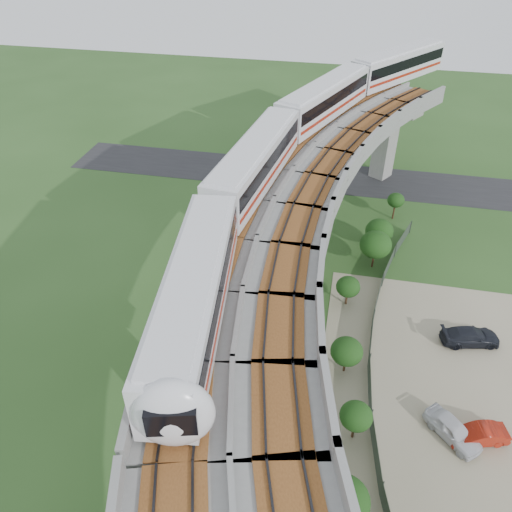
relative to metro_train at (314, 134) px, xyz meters
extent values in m
plane|color=#28491D|center=(-1.97, -13.82, -12.31)|extent=(160.00, 160.00, 0.00)
cube|color=gray|center=(12.03, -15.82, -12.29)|extent=(18.00, 26.00, 0.04)
cube|color=#232326|center=(-1.97, 16.18, -12.29)|extent=(60.00, 8.00, 0.03)
cube|color=#99968E|center=(7.15, 17.98, -8.11)|extent=(2.86, 2.93, 8.40)
cube|color=#99968E|center=(7.15, 17.98, -3.31)|extent=(7.21, 5.74, 1.20)
cube|color=#99968E|center=(-1.06, -3.40, -8.11)|extent=(2.35, 2.51, 8.40)
cube|color=#99968E|center=(-1.06, -3.40, -3.31)|extent=(7.31, 3.58, 1.20)
cube|color=#99968E|center=(-1.06, -24.24, -8.11)|extent=(2.35, 2.51, 8.40)
cube|color=#99968E|center=(-1.06, -24.24, -3.31)|extent=(7.31, 3.58, 1.20)
cube|color=gray|center=(4.22, 12.72, -2.31)|extent=(16.42, 20.91, 0.80)
cube|color=gray|center=(0.36, 14.62, -1.41)|extent=(8.66, 17.08, 1.00)
cube|color=gray|center=(8.07, 10.82, -1.41)|extent=(8.66, 17.08, 1.00)
cube|color=brown|center=(2.25, 13.69, -1.85)|extent=(10.68, 18.08, 0.12)
cube|color=black|center=(2.25, 13.69, -1.73)|extent=(9.69, 17.59, 0.12)
cube|color=brown|center=(6.19, 11.75, -1.85)|extent=(10.68, 18.08, 0.12)
cube|color=black|center=(6.19, 11.75, -1.73)|extent=(9.69, 17.59, 0.12)
cube|color=gray|center=(-1.27, -4.69, -2.31)|extent=(11.77, 20.03, 0.80)
cube|color=gray|center=(-5.52, -4.04, -1.41)|extent=(3.22, 18.71, 1.00)
cube|color=gray|center=(2.98, -5.34, -1.41)|extent=(3.22, 18.71, 1.00)
cube|color=brown|center=(-3.45, -4.36, -1.85)|extent=(5.44, 19.05, 0.12)
cube|color=black|center=(-3.45, -4.36, -1.73)|extent=(4.35, 18.88, 0.12)
cube|color=brown|center=(0.90, -5.02, -1.85)|extent=(5.44, 19.05, 0.12)
cube|color=black|center=(0.90, -5.02, -1.73)|extent=(4.35, 18.88, 0.12)
cube|color=gray|center=(-1.27, -22.94, -2.31)|extent=(11.77, 20.03, 0.80)
cube|color=gray|center=(-5.52, -23.60, -1.41)|extent=(3.22, 18.71, 1.00)
cube|color=gray|center=(2.98, -22.29, -1.41)|extent=(3.22, 18.71, 1.00)
cube|color=brown|center=(-3.45, -23.28, -1.85)|extent=(5.44, 19.05, 0.12)
cube|color=black|center=(-3.45, -23.28, -1.73)|extent=(4.35, 18.88, 0.12)
cube|color=brown|center=(0.90, -22.61, -1.85)|extent=(5.44, 19.05, 0.12)
cube|color=black|center=(0.90, -22.61, -1.73)|extent=(4.35, 18.88, 0.12)
cube|color=silver|center=(-3.65, -21.84, -0.07)|extent=(4.61, 15.22, 3.20)
cube|color=silver|center=(-3.65, -21.84, 1.63)|extent=(3.98, 14.41, 0.22)
cube|color=black|center=(-3.65, -21.84, 0.38)|extent=(4.59, 14.64, 1.15)
cube|color=#9F220F|center=(-3.65, -21.84, -0.82)|extent=(4.59, 14.64, 0.30)
cube|color=black|center=(-3.65, -21.84, -1.53)|extent=(3.53, 12.89, 0.28)
cube|color=silver|center=(-3.71, -6.28, -0.07)|extent=(4.50, 15.22, 3.20)
cube|color=silver|center=(-3.71, -6.28, 1.63)|extent=(3.87, 14.41, 0.22)
cube|color=black|center=(-3.71, -6.28, 0.38)|extent=(4.49, 14.63, 1.15)
cube|color=#9F220F|center=(-3.71, -6.28, -0.82)|extent=(4.49, 14.63, 0.30)
cube|color=black|center=(-3.71, -6.28, -1.53)|extent=(3.43, 12.89, 0.28)
cube|color=silver|center=(0.09, 8.81, -0.07)|extent=(7.97, 14.95, 3.20)
cube|color=silver|center=(0.09, 8.81, 1.63)|extent=(7.20, 14.06, 0.22)
cube|color=black|center=(0.09, 8.81, 0.38)|extent=(7.81, 14.42, 1.15)
cube|color=#9F220F|center=(0.09, 8.81, -0.82)|extent=(7.81, 14.42, 0.30)
cube|color=black|center=(0.09, 8.81, -1.53)|extent=(6.41, 12.57, 0.28)
cube|color=silver|center=(7.52, 22.48, -0.07)|extent=(10.95, 13.76, 3.20)
cube|color=silver|center=(7.52, 22.48, 1.63)|extent=(10.07, 12.83, 0.22)
cube|color=black|center=(7.52, 22.48, 0.38)|extent=(10.64, 13.30, 1.15)
cube|color=#9F220F|center=(7.52, 22.48, -0.82)|extent=(10.64, 13.30, 0.30)
cube|color=black|center=(7.52, 22.48, -1.53)|extent=(8.98, 11.46, 0.28)
ellipsoid|color=silver|center=(-2.30, -28.96, 0.08)|extent=(3.67, 2.58, 3.64)
cylinder|color=#2D382D|center=(10.28, 5.47, -11.56)|extent=(0.08, 0.08, 1.50)
cube|color=#2D382D|center=(9.41, 3.16, -11.56)|extent=(1.69, 4.77, 1.40)
cylinder|color=#2D382D|center=(8.65, 0.81, -11.56)|extent=(0.08, 0.08, 1.50)
cube|color=#2D382D|center=(8.01, -1.58, -11.56)|extent=(1.23, 4.91, 1.40)
cylinder|color=#2D382D|center=(7.48, -3.99, -11.56)|extent=(0.08, 0.08, 1.50)
cube|color=#2D382D|center=(7.06, -6.43, -11.56)|extent=(0.75, 4.99, 1.40)
cylinder|color=#2D382D|center=(6.77, -8.88, -11.56)|extent=(0.08, 0.08, 1.50)
cube|color=#2D382D|center=(6.59, -11.35, -11.56)|extent=(0.27, 5.04, 1.40)
cylinder|color=#2D382D|center=(6.53, -13.82, -11.56)|extent=(0.08, 0.08, 1.50)
cube|color=#2D382D|center=(6.59, -16.29, -11.56)|extent=(0.27, 5.04, 1.40)
cylinder|color=#2D382D|center=(6.77, -18.75, -11.56)|extent=(0.08, 0.08, 1.50)
cube|color=#2D382D|center=(7.06, -21.21, -11.56)|extent=(0.75, 4.99, 1.40)
cylinder|color=#2D382D|center=(7.48, -23.64, -11.56)|extent=(0.08, 0.08, 1.50)
cylinder|color=#382314|center=(8.57, 8.02, -11.43)|extent=(0.18, 0.18, 1.76)
ellipsoid|color=black|center=(8.57, 8.02, -10.01)|extent=(1.81, 1.81, 1.54)
cylinder|color=#382314|center=(6.94, 2.14, -11.72)|extent=(0.18, 0.18, 1.18)
ellipsoid|color=black|center=(6.94, 2.14, -10.31)|extent=(2.72, 2.72, 2.31)
cylinder|color=#382314|center=(6.54, -1.18, -11.46)|extent=(0.18, 0.18, 1.69)
ellipsoid|color=black|center=(6.54, -1.18, -9.74)|extent=(2.95, 2.95, 2.50)
cylinder|color=#382314|center=(4.42, -7.01, -11.64)|extent=(0.18, 0.18, 1.34)
ellipsoid|color=black|center=(4.42, -7.01, -10.36)|extent=(2.05, 2.05, 1.74)
cylinder|color=#382314|center=(4.73, -14.53, -11.61)|extent=(0.18, 0.18, 1.39)
ellipsoid|color=black|center=(4.73, -14.53, -10.21)|extent=(2.37, 2.37, 2.02)
cylinder|color=#382314|center=(5.63, -20.04, -11.51)|extent=(0.18, 0.18, 1.59)
ellipsoid|color=black|center=(5.63, -20.04, -10.08)|extent=(2.11, 2.11, 1.79)
ellipsoid|color=black|center=(5.26, -25.42, -10.46)|extent=(2.91, 2.91, 2.48)
imported|color=silver|center=(11.97, -18.70, -11.58)|extent=(3.95, 4.07, 1.38)
imported|color=#9B1D0E|center=(13.55, -18.68, -11.64)|extent=(4.03, 2.33, 1.25)
imported|color=black|center=(14.23, -9.64, -11.60)|extent=(4.88, 2.83, 1.33)
camera|label=1|loc=(3.35, -40.17, 16.77)|focal=35.00mm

